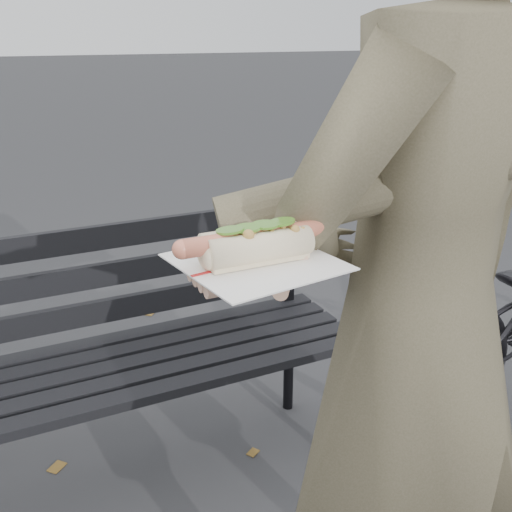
{
  "coord_description": "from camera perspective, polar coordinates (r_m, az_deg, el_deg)",
  "views": [
    {
      "loc": [
        -0.25,
        -0.73,
        1.46
      ],
      "look_at": [
        0.07,
        -0.08,
        1.18
      ],
      "focal_mm": 42.0,
      "sensor_mm": 36.0,
      "label": 1
    }
  ],
  "objects": [
    {
      "name": "park_bench",
      "position": [
        1.99,
        -13.06,
        -7.83
      ],
      "size": [
        1.5,
        0.44,
        0.88
      ],
      "color": "black",
      "rests_on": "ground"
    },
    {
      "name": "person",
      "position": [
        1.15,
        15.03,
        -7.09
      ],
      "size": [
        0.77,
        0.6,
        1.87
      ],
      "primitive_type": "imported",
      "rotation": [
        0.0,
        0.0,
        3.39
      ],
      "color": "#4A4631",
      "rests_on": "ground"
    },
    {
      "name": "held_hotdog",
      "position": [
        0.91,
        8.75,
        5.06
      ],
      "size": [
        0.62,
        0.31,
        0.2
      ],
      "color": "#4A4631"
    }
  ]
}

